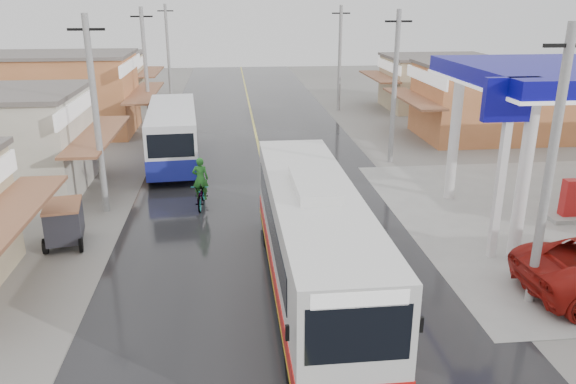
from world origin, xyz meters
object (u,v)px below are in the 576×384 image
at_px(coach_bus, 313,241).
at_px(second_bus, 173,134).
at_px(cyclist, 201,191).
at_px(tricycle_near, 64,221).

xyz_separation_m(coach_bus, second_bus, (-5.36, 14.82, -0.14)).
relative_size(coach_bus, cyclist, 5.20).
distance_m(second_bus, cyclist, 7.19).
height_order(second_bus, tricycle_near, second_bus).
xyz_separation_m(cyclist, tricycle_near, (-4.79, -3.36, 0.15)).
distance_m(cyclist, tricycle_near, 5.85).
bearing_deg(cyclist, tricycle_near, -141.24).
distance_m(coach_bus, cyclist, 8.75).
bearing_deg(tricycle_near, second_bus, 63.77).
bearing_deg(cyclist, coach_bus, -61.68).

